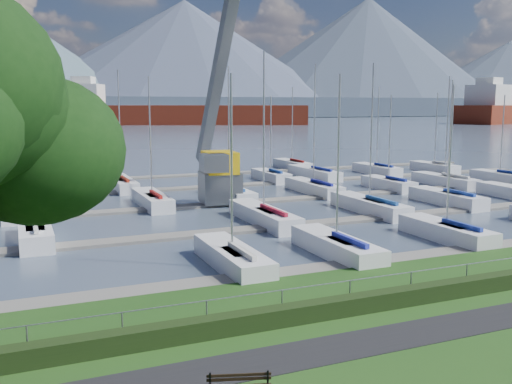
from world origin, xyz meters
TOP-DOWN VIEW (x-y plane):
  - path at (0.00, -3.00)m, footprint 160.00×2.00m
  - water at (0.00, 260.00)m, footprint 800.00×540.00m
  - hedge at (0.00, -0.40)m, footprint 80.00×0.70m
  - fence at (0.00, 0.00)m, footprint 80.00×0.04m
  - foothill at (0.00, 330.00)m, footprint 900.00×80.00m
  - mountains at (7.35, 404.62)m, footprint 1190.00×360.00m
  - docks at (0.00, 26.00)m, footprint 90.00×41.60m
  - crane at (3.23, 27.61)m, footprint 4.98×13.33m
  - cargo_ship_mid at (44.38, 212.33)m, footprint 105.53×55.93m
  - sailboat_fleet at (-2.19, 28.28)m, footprint 73.21×49.06m

SIDE VIEW (x-z plane):
  - water at x=0.00m, z-range -0.50..-0.30m
  - docks at x=0.00m, z-range -0.34..-0.09m
  - path at x=0.00m, z-range -0.01..0.03m
  - hedge at x=0.00m, z-range 0.00..0.70m
  - fence at x=0.00m, z-range 1.18..1.22m
  - cargo_ship_mid at x=44.38m, z-range -7.27..14.23m
  - sailboat_fleet at x=-2.19m, z-range -1.27..11.90m
  - crane at x=3.23m, z-range -5.85..16.50m
  - foothill at x=0.00m, z-range 0.00..12.00m
  - mountains at x=7.35m, z-range -10.82..104.18m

